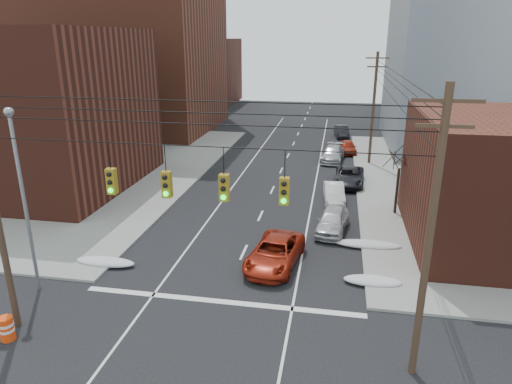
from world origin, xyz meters
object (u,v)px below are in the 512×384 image
at_px(parked_car_d, 333,154).
at_px(lot_car_b, 118,161).
at_px(parked_car_e, 348,147).
at_px(lot_car_a, 84,179).
at_px(construction_barrel, 7,328).
at_px(parked_car_a, 332,221).
at_px(lot_car_d, 70,172).
at_px(parked_car_f, 342,131).
at_px(parked_car_b, 334,193).
at_px(red_pickup, 275,253).
at_px(lot_car_c, 98,166).
at_px(parked_car_c, 349,177).

xyz_separation_m(parked_car_d, lot_car_b, (-20.39, -7.09, 0.15)).
distance_m(parked_car_d, parked_car_e, 4.15).
height_order(lot_car_a, construction_barrel, lot_car_a).
relative_size(parked_car_a, lot_car_b, 0.83).
xyz_separation_m(parked_car_a, lot_car_d, (-23.56, 7.53, -0.01)).
height_order(parked_car_f, lot_car_b, lot_car_b).
bearing_deg(parked_car_b, construction_barrel, -128.93).
distance_m(parked_car_b, parked_car_e, 16.29).
distance_m(lot_car_b, lot_car_d, 4.75).
relative_size(red_pickup, lot_car_c, 1.06).
bearing_deg(parked_car_e, parked_car_a, -99.39).
distance_m(parked_car_b, parked_car_d, 12.41).
height_order(parked_car_c, construction_barrel, parked_car_c).
height_order(parked_car_d, lot_car_b, lot_car_b).
xyz_separation_m(parked_car_a, construction_barrel, (-13.40, -14.03, -0.22)).
height_order(red_pickup, lot_car_b, lot_car_b).
height_order(parked_car_c, parked_car_d, parked_car_d).
height_order(parked_car_a, parked_car_b, parked_car_a).
bearing_deg(parked_car_a, parked_car_e, 94.50).
height_order(red_pickup, parked_car_b, red_pickup).
relative_size(red_pickup, lot_car_b, 1.01).
distance_m(parked_car_b, lot_car_b, 21.43).
bearing_deg(parked_car_d, parked_car_c, -72.09).
bearing_deg(parked_car_e, parked_car_c, -96.20).
bearing_deg(lot_car_c, parked_car_e, -84.88).
height_order(parked_car_f, lot_car_c, lot_car_c).
bearing_deg(lot_car_c, lot_car_a, 167.24).
height_order(parked_car_a, construction_barrel, parked_car_a).
relative_size(parked_car_a, lot_car_a, 0.96).
relative_size(parked_car_f, lot_car_d, 1.23).
bearing_deg(lot_car_a, lot_car_b, -18.13).
distance_m(parked_car_a, lot_car_d, 24.73).
bearing_deg(parked_car_b, parked_car_e, 80.46).
xyz_separation_m(parked_car_a, lot_car_c, (-21.69, 9.21, 0.12)).
distance_m(parked_car_e, lot_car_b, 24.56).
relative_size(parked_car_e, lot_car_b, 0.76).
height_order(parked_car_c, lot_car_a, lot_car_a).
xyz_separation_m(parked_car_c, construction_barrel, (-14.64, -24.61, -0.19)).
bearing_deg(lot_car_b, parked_car_d, -67.82).
bearing_deg(parked_car_c, parked_car_d, 104.46).
relative_size(red_pickup, parked_car_a, 1.21).
height_order(parked_car_f, lot_car_a, lot_car_a).
bearing_deg(lot_car_a, construction_barrel, -175.87).
bearing_deg(construction_barrel, lot_car_c, 109.65).
distance_m(parked_car_f, lot_car_a, 33.41).
bearing_deg(parked_car_c, lot_car_b, -179.05).
height_order(parked_car_b, parked_car_c, parked_car_c).
bearing_deg(red_pickup, lot_car_a, 157.13).
bearing_deg(construction_barrel, parked_car_f, 72.77).
distance_m(red_pickup, lot_car_b, 24.28).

